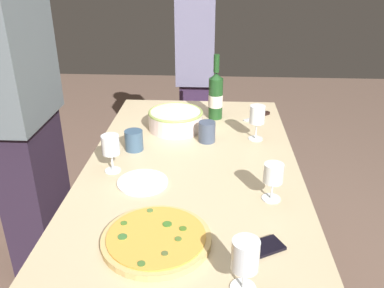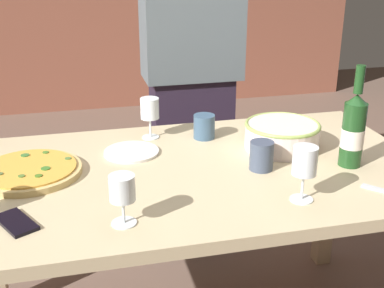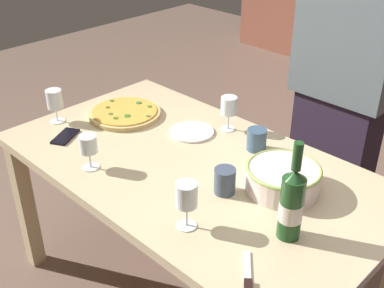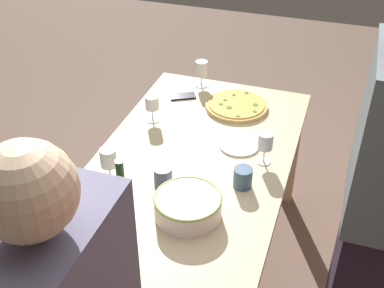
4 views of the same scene
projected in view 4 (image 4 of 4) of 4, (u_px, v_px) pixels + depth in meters
ground_plane at (192, 268)px, 2.77m from camera, size 8.00×8.00×0.00m
dining_table at (192, 175)px, 2.40m from camera, size 1.60×0.90×0.75m
pizza at (236, 106)px, 2.73m from camera, size 0.34×0.34×0.03m
serving_bowl at (188, 205)px, 2.00m from camera, size 0.28×0.28×0.10m
wine_bottle at (124, 207)px, 1.88m from camera, size 0.08×0.08×0.35m
wine_glass_near_pizza at (108, 159)px, 2.15m from camera, size 0.07×0.07×0.17m
wine_glass_by_bottle at (152, 104)px, 2.57m from camera, size 0.07×0.07×0.14m
wine_glass_far_left at (201, 69)px, 2.88m from camera, size 0.07×0.07×0.16m
wine_glass_far_right at (265, 143)px, 2.27m from camera, size 0.07×0.07×0.16m
cup_amber at (163, 177)px, 2.16m from camera, size 0.08×0.08×0.10m
cup_ceramic at (243, 178)px, 2.16m from camera, size 0.08×0.08×0.09m
side_plate at (239, 145)px, 2.43m from camera, size 0.20×0.20×0.01m
cell_phone at (183, 96)px, 2.83m from camera, size 0.13×0.16×0.01m
pizza_knife at (66, 222)px, 1.99m from camera, size 0.14×0.15×0.02m
person_guest_left at (377, 202)px, 1.91m from camera, size 0.46×0.24×1.73m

